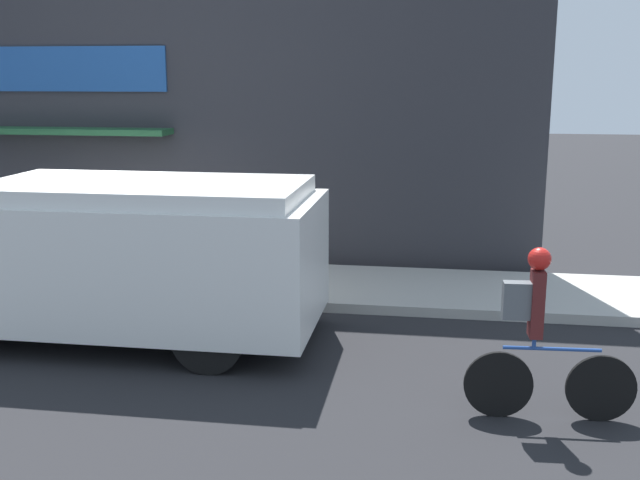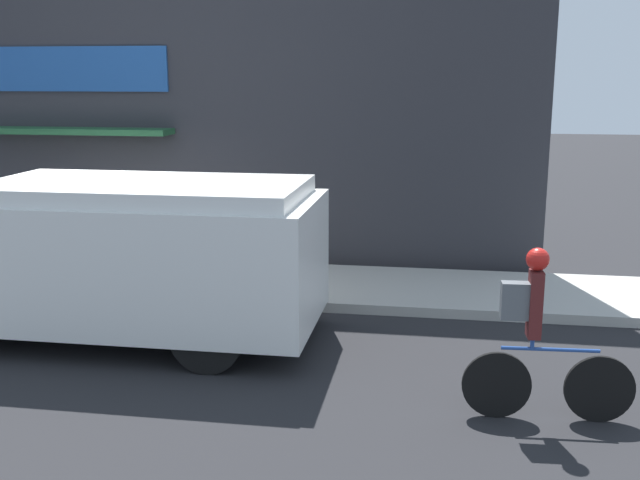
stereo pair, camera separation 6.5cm
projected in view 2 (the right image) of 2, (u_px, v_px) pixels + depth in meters
The scene contains 6 objects.
ground_plane at pixel (89, 301), 11.16m from camera, with size 70.00×70.00×0.00m, color #232326.
sidewalk at pixel (120, 277), 12.20m from camera, with size 28.00×2.20×0.14m.
storefront at pixel (144, 105), 13.02m from camera, with size 13.67×0.76×5.58m.
school_bus at pixel (119, 257), 9.40m from camera, with size 5.68×2.63×2.02m.
cyclist at pixel (538, 338), 7.16m from camera, with size 1.65×0.22×1.72m.
trash_bin at pixel (196, 249), 11.88m from camera, with size 0.61×0.61×0.90m.
Camera 2 is at (5.11, -10.01, 3.29)m, focal length 42.00 mm.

